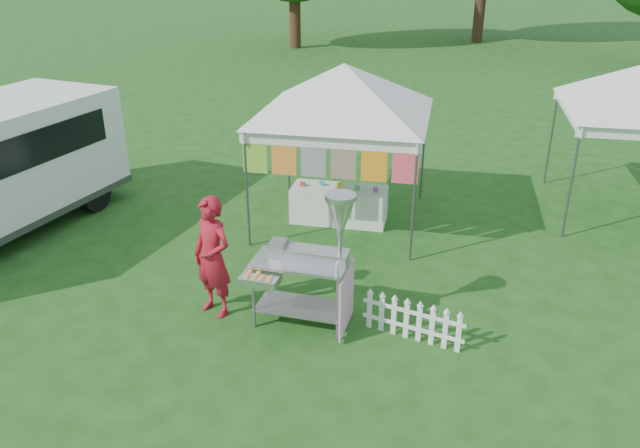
# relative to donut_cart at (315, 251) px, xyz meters

# --- Properties ---
(ground) EXTENTS (120.00, 120.00, 0.00)m
(ground) POSITION_rel_donut_cart_xyz_m (-0.26, 0.16, -1.17)
(ground) COLOR #1E4814
(ground) RESTS_ON ground
(canopy_main) EXTENTS (4.24, 4.24, 3.45)m
(canopy_main) POSITION_rel_donut_cart_xyz_m (-0.26, 3.66, 1.81)
(canopy_main) COLOR #59595E
(canopy_main) RESTS_ON ground
(donut_cart) EXTENTS (1.48, 0.92, 1.99)m
(donut_cart) POSITION_rel_donut_cart_xyz_m (0.00, 0.00, 0.00)
(donut_cart) COLOR gray
(donut_cart) RESTS_ON ground
(vendor) EXTENTS (0.77, 0.67, 1.79)m
(vendor) POSITION_rel_donut_cart_xyz_m (-1.48, 0.05, -0.28)
(vendor) COLOR #A91425
(vendor) RESTS_ON ground
(picket_fence) EXTENTS (1.39, 0.41, 0.56)m
(picket_fence) POSITION_rel_donut_cart_xyz_m (1.36, -0.06, -0.89)
(picket_fence) COLOR white
(picket_fence) RESTS_ON ground
(display_table) EXTENTS (1.80, 0.70, 0.68)m
(display_table) POSITION_rel_donut_cart_xyz_m (-0.31, 3.61, -0.83)
(display_table) COLOR white
(display_table) RESTS_ON ground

